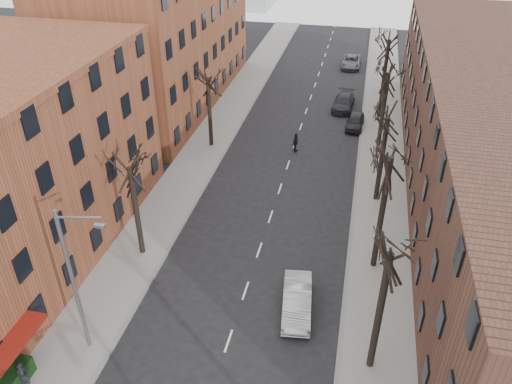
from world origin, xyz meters
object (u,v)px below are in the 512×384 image
Objects in this scene: silver_sedan at (297,301)px; parked_car_mid at (343,102)px; parked_car_near at (355,121)px; pedestrian_a at (23,376)px.

silver_sedan reaches higher than parked_car_mid.
parked_car_near is 2.43× the size of pedestrian_a.
silver_sedan is at bearing -90.89° from parked_car_near.
pedestrian_a is (-12.78, -38.59, 0.25)m from parked_car_mid.
parked_car_near is at bearing -67.48° from parked_car_mid.
parked_car_mid reaches higher than parked_car_near.
parked_car_near is at bearing 78.62° from silver_sedan.
parked_car_near is (2.00, 25.86, -0.08)m from silver_sedan.
parked_car_mid is at bearing 82.10° from silver_sedan.
silver_sedan is 1.15× the size of parked_car_near.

